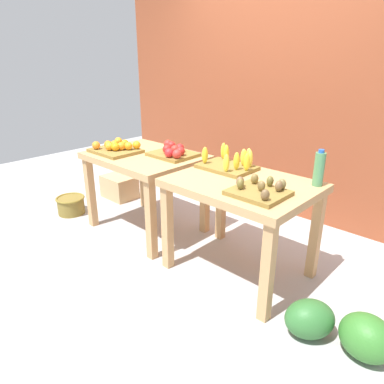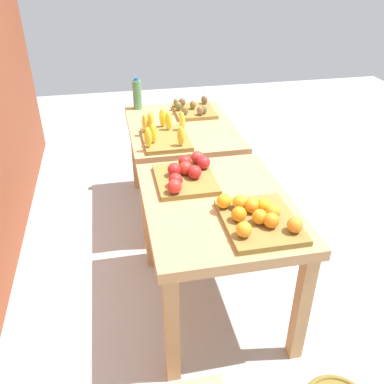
% 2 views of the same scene
% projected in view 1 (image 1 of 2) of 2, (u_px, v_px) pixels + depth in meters
% --- Properties ---
extents(ground_plane, '(8.00, 8.00, 0.00)m').
position_uv_depth(ground_plane, '(188.00, 247.00, 3.24)').
color(ground_plane, '#A9A9AA').
extents(back_wall, '(4.40, 0.12, 3.00)m').
position_uv_depth(back_wall, '(279.00, 69.00, 3.62)').
color(back_wall, brown).
rests_on(back_wall, ground_plane).
extents(display_table_left, '(1.04, 0.80, 0.77)m').
position_uv_depth(display_table_left, '(145.00, 166.00, 3.36)').
color(display_table_left, tan).
rests_on(display_table_left, ground_plane).
extents(display_table_right, '(1.04, 0.80, 0.77)m').
position_uv_depth(display_table_right, '(242.00, 196.00, 2.65)').
color(display_table_right, tan).
rests_on(display_table_right, ground_plane).
extents(orange_bin, '(0.44, 0.38, 0.11)m').
position_uv_depth(orange_bin, '(116.00, 148.00, 3.37)').
color(orange_bin, olive).
rests_on(orange_bin, display_table_left).
extents(apple_bin, '(0.44, 0.36, 0.11)m').
position_uv_depth(apple_bin, '(173.00, 152.00, 3.23)').
color(apple_bin, olive).
rests_on(apple_bin, display_table_left).
extents(banana_crate, '(0.45, 0.32, 0.17)m').
position_uv_depth(banana_crate, '(229.00, 163.00, 2.87)').
color(banana_crate, olive).
rests_on(banana_crate, display_table_right).
extents(kiwi_bin, '(0.36, 0.32, 0.10)m').
position_uv_depth(kiwi_bin, '(259.00, 190.00, 2.35)').
color(kiwi_bin, olive).
rests_on(kiwi_bin, display_table_right).
extents(water_bottle, '(0.07, 0.07, 0.26)m').
position_uv_depth(water_bottle, '(319.00, 169.00, 2.48)').
color(water_bottle, '#4C8C59').
rests_on(water_bottle, display_table_right).
extents(watermelon_pile, '(0.68, 0.42, 0.27)m').
position_uv_depth(watermelon_pile, '(340.00, 329.00, 2.09)').
color(watermelon_pile, '#33732A').
rests_on(watermelon_pile, ground_plane).
extents(wicker_basket, '(0.31, 0.31, 0.19)m').
position_uv_depth(wicker_basket, '(71.00, 205.00, 3.89)').
color(wicker_basket, olive).
rests_on(wicker_basket, ground_plane).
extents(cardboard_produce_box, '(0.40, 0.30, 0.27)m').
position_uv_depth(cardboard_produce_box, '(119.00, 187.00, 4.32)').
color(cardboard_produce_box, tan).
rests_on(cardboard_produce_box, ground_plane).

